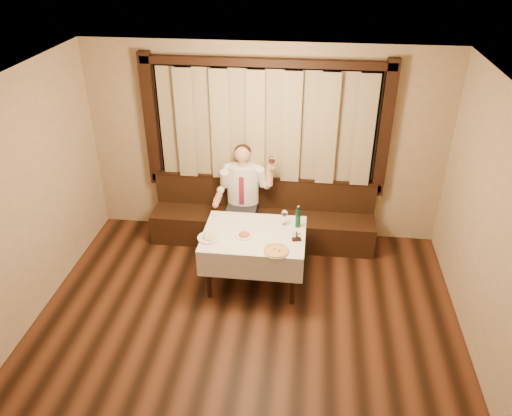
# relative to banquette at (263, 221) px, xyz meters

# --- Properties ---
(room) EXTENTS (5.01, 6.01, 2.81)m
(room) POSITION_rel_banquette_xyz_m (-0.00, -1.75, 1.19)
(room) COLOR black
(room) RESTS_ON ground
(banquette) EXTENTS (3.20, 0.61, 0.94)m
(banquette) POSITION_rel_banquette_xyz_m (0.00, 0.00, 0.00)
(banquette) COLOR black
(banquette) RESTS_ON ground
(dining_table) EXTENTS (1.27, 0.97, 0.76)m
(dining_table) POSITION_rel_banquette_xyz_m (0.00, -1.02, 0.34)
(dining_table) COLOR black
(dining_table) RESTS_ON ground
(pizza) EXTENTS (0.31, 0.31, 0.03)m
(pizza) POSITION_rel_banquette_xyz_m (0.31, -1.39, 0.46)
(pizza) COLOR white
(pizza) RESTS_ON dining_table
(pasta_red) EXTENTS (0.23, 0.23, 0.08)m
(pasta_red) POSITION_rel_banquette_xyz_m (-0.11, -1.10, 0.48)
(pasta_red) COLOR white
(pasta_red) RESTS_ON dining_table
(pasta_cream) EXTENTS (0.29, 0.29, 0.10)m
(pasta_cream) POSITION_rel_banquette_xyz_m (-0.53, -1.21, 0.49)
(pasta_cream) COLOR white
(pasta_cream) RESTS_ON dining_table
(green_bottle) EXTENTS (0.07, 0.07, 0.30)m
(green_bottle) POSITION_rel_banquette_xyz_m (0.53, -0.81, 0.57)
(green_bottle) COLOR #104C2E
(green_bottle) RESTS_ON dining_table
(table_wine_glass) EXTENTS (0.08, 0.08, 0.21)m
(table_wine_glass) POSITION_rel_banquette_xyz_m (0.36, -0.78, 0.60)
(table_wine_glass) COLOR white
(table_wine_glass) RESTS_ON dining_table
(cruet_caddy) EXTENTS (0.12, 0.08, 0.12)m
(cruet_caddy) POSITION_rel_banquette_xyz_m (0.53, -1.13, 0.49)
(cruet_caddy) COLOR black
(cruet_caddy) RESTS_ON dining_table
(seated_man) EXTENTS (0.83, 0.62, 1.48)m
(seated_man) POSITION_rel_banquette_xyz_m (-0.28, -0.09, 0.54)
(seated_man) COLOR black
(seated_man) RESTS_ON ground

